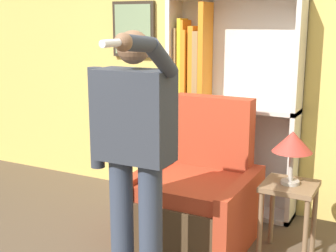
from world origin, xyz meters
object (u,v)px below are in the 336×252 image
bookcase (216,111)px  armchair (198,197)px  person_standing (134,147)px  side_table (289,199)px  table_lamp (292,144)px

bookcase → armchair: bookcase is taller
armchair → person_standing: size_ratio=0.67×
bookcase → side_table: bookcase is taller
person_standing → table_lamp: bearing=48.7°
bookcase → side_table: 1.16m
armchair → bookcase: bearing=100.8°
side_table → bookcase: bearing=141.8°
bookcase → armchair: (0.13, -0.68, -0.57)m
bookcase → table_lamp: bearing=-38.2°
table_lamp → bookcase: bearing=141.8°
side_table → table_lamp: table_lamp is taller
bookcase → side_table: size_ratio=3.39×
armchair → table_lamp: 0.88m
table_lamp → side_table: bearing=0.0°
armchair → person_standing: 1.06m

